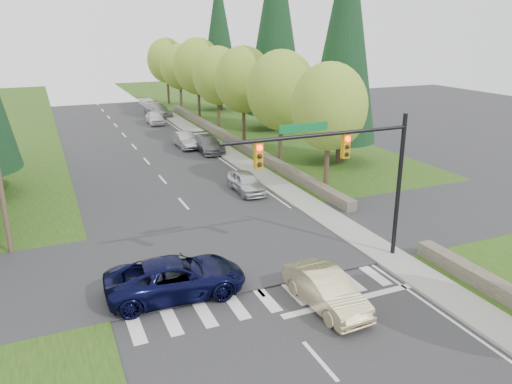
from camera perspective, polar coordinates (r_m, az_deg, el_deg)
ground at (r=18.05m, az=5.63°, el=-16.89°), size 120.00×120.00×0.00m
grass_east at (r=39.95m, az=8.18°, el=3.26°), size 14.00×110.00×0.06m
cross_street at (r=24.37m, az=-3.52°, el=-6.85°), size 120.00×8.00×0.10m
sidewalk_east at (r=38.97m, az=-1.06°, el=3.12°), size 1.80×80.00×0.13m
curb_east at (r=38.67m, az=-2.23°, el=2.98°), size 0.20×80.00×0.13m
stone_wall_north at (r=46.73m, az=-2.89°, el=6.07°), size 0.70×40.00×0.70m
traffic_signal at (r=21.56m, az=10.49°, el=3.59°), size 8.70×0.37×6.80m
decid_tree_0 at (r=31.83m, az=8.37°, el=9.62°), size 4.80×4.80×8.37m
decid_tree_1 at (r=37.92m, az=2.90°, el=11.51°), size 5.20×5.20×8.80m
decid_tree_2 at (r=44.18m, az=-1.45°, el=12.69°), size 5.00×5.00×8.82m
decid_tree_3 at (r=50.76m, az=-4.38°, el=13.11°), size 5.00×5.00×8.55m
decid_tree_4 at (r=57.39m, az=-6.67°, el=14.07°), size 5.40×5.40×9.18m
decid_tree_5 at (r=64.09m, az=-8.73°, el=13.96°), size 4.80×4.80×8.30m
decid_tree_6 at (r=70.86m, az=-10.19°, el=14.58°), size 5.20×5.20×8.86m
conifer_e_a at (r=39.11m, az=10.17°, el=17.33°), size 5.44×5.44×17.80m
conifer_e_b at (r=51.82m, az=2.27°, el=18.94°), size 6.12×6.12×19.80m
conifer_e_c at (r=64.40m, az=-4.24°, el=17.49°), size 5.10×5.10×16.80m
sedan_champagne at (r=19.81m, az=8.02°, el=-11.05°), size 1.73×4.40×1.43m
suv_navy at (r=20.63m, az=-9.13°, el=-9.62°), size 5.75×2.88×1.56m
parked_car_a at (r=32.61m, az=-1.12°, el=1.13°), size 1.64×3.96×1.34m
parked_car_b at (r=43.47m, az=-5.48°, el=5.52°), size 2.07×4.83×1.39m
parked_car_c at (r=45.26m, az=-8.10°, el=5.91°), size 1.48×4.08×1.34m
parked_car_d at (r=56.95m, az=-11.48°, el=8.33°), size 1.76×4.08×1.37m
parked_car_e at (r=61.60m, az=-11.12°, el=9.18°), size 2.80×5.51×1.53m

